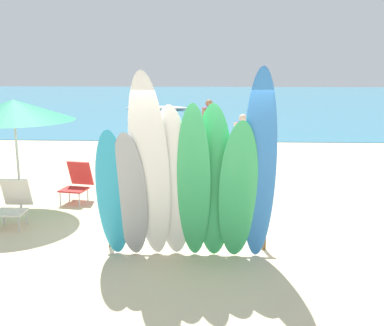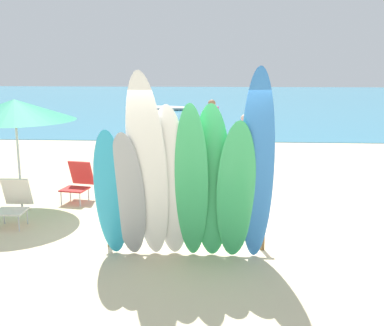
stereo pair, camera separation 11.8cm
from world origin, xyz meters
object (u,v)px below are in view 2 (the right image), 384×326
surfboard_grey_1 (128,197)px  beach_chair_blue (14,201)px  beachgoer_photographing (244,139)px  beachgoer_by_water (212,123)px  surfboard_teal_0 (111,195)px  surfboard_green_5 (212,184)px  beach_chair_red (78,181)px  beach_umbrella (15,110)px  surfboard_green_4 (192,185)px  surfboard_blue_7 (257,169)px  surfboard_white_2 (148,170)px  distant_boat (162,108)px  surfboard_rack (185,219)px  surfboard_green_6 (236,193)px  beachgoer_midbeach (159,134)px  surfboard_white_3 (171,184)px

surfboard_grey_1 → beach_chair_blue: (-2.35, 1.46, -0.54)m
beachgoer_photographing → beachgoer_by_water: (-0.92, 2.44, 0.11)m
surfboard_teal_0 → surfboard_green_5: size_ratio=0.87×
beach_chair_red → beach_umbrella: (-0.94, -0.66, 1.53)m
surfboard_green_4 → surfboard_blue_7: 0.93m
surfboard_white_2 → beachgoer_photographing: 6.31m
beachgoer_photographing → distant_boat: 16.74m
surfboard_rack → beach_chair_blue: 3.25m
surfboard_teal_0 → surfboard_green_4: surfboard_green_4 is taller
surfboard_grey_1 → beachgoer_by_water: bearing=85.6°
surfboard_green_6 → beachgoer_midbeach: size_ratio=1.37×
surfboard_grey_1 → surfboard_green_4: bearing=0.6°
surfboard_white_3 → beachgoer_midbeach: surfboard_white_3 is taller
surfboard_white_2 → surfboard_blue_7: 1.50m
surfboard_teal_0 → beach_umbrella: beach_umbrella is taller
surfboard_green_5 → surfboard_teal_0: bearing=-174.7°
beach_chair_red → beachgoer_midbeach: bearing=80.6°
surfboard_teal_0 → surfboard_white_2: surfboard_white_2 is taller
surfboard_teal_0 → surfboard_white_3: bearing=-3.0°
surfboard_green_4 → beachgoer_midbeach: (-1.30, 6.38, -0.26)m
surfboard_green_4 → beach_chair_red: size_ratio=2.91×
surfboard_grey_1 → beach_umbrella: bearing=140.6°
surfboard_green_4 → surfboard_white_3: bearing=172.5°
surfboard_green_6 → beach_chair_red: bearing=131.3°
surfboard_white_2 → surfboard_green_5: 0.92m
surfboard_green_6 → surfboard_white_2: bearing=178.7°
beachgoer_by_water → beach_chair_blue: size_ratio=2.07×
surfboard_white_2 → beachgoer_by_water: surfboard_white_2 is taller
surfboard_blue_7 → beach_chair_blue: size_ratio=3.47×
surfboard_grey_1 → surfboard_white_2: size_ratio=0.71×
distant_boat → beach_chair_red: bearing=-88.0°
surfboard_white_2 → beachgoer_photographing: surfboard_white_2 is taller
surfboard_rack → beach_umbrella: beach_umbrella is taller
surfboard_teal_0 → beach_chair_blue: size_ratio=2.47×
beachgoer_by_water → beach_umbrella: 7.17m
surfboard_green_6 → surfboard_blue_7: bearing=-13.6°
surfboard_white_3 → beachgoer_photographing: surfboard_white_3 is taller
surfboard_teal_0 → beach_umbrella: (-2.34, 2.31, 0.97)m
beach_chair_red → surfboard_teal_0: bearing=-53.9°
surfboard_rack → surfboard_grey_1: bearing=-144.7°
surfboard_green_5 → distant_boat: surfboard_green_5 is taller
surfboard_grey_1 → surfboard_white_3: surfboard_white_3 is taller
surfboard_white_2 → beachgoer_by_water: size_ratio=1.67×
surfboard_green_4 → surfboard_green_5: surfboard_green_4 is taller
surfboard_grey_1 → surfboard_green_6: (1.52, 0.00, 0.08)m
beach_chair_red → beach_chair_blue: beach_chair_red is taller
surfboard_blue_7 → beach_chair_red: bearing=140.9°
surfboard_rack → surfboard_green_6: size_ratio=1.16×
surfboard_white_2 → surfboard_green_6: surfboard_white_2 is taller
surfboard_grey_1 → surfboard_white_2: (0.30, -0.09, 0.41)m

